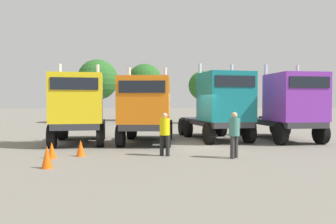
# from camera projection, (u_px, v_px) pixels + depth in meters

# --- Properties ---
(ground) EXTENTS (200.00, 200.00, 0.00)m
(ground) POSITION_uv_depth(u_px,v_px,m) (189.00, 145.00, 16.65)
(ground) COLOR slate
(semi_truck_yellow) EXTENTS (2.82, 5.84, 4.08)m
(semi_truck_yellow) POSITION_uv_depth(u_px,v_px,m) (78.00, 108.00, 16.82)
(semi_truck_yellow) COLOR #333338
(semi_truck_yellow) RESTS_ON ground
(semi_truck_orange) EXTENTS (3.38, 6.13, 3.95)m
(semi_truck_orange) POSITION_uv_depth(u_px,v_px,m) (146.00, 109.00, 16.99)
(semi_truck_orange) COLOR #333338
(semi_truck_orange) RESTS_ON ground
(semi_truck_teal) EXTENTS (3.18, 6.33, 4.28)m
(semi_truck_teal) POSITION_uv_depth(u_px,v_px,m) (221.00, 106.00, 18.29)
(semi_truck_teal) COLOR #333338
(semi_truck_teal) RESTS_ON ground
(semi_truck_purple) EXTENTS (2.76, 6.24, 4.21)m
(semi_truck_purple) POSITION_uv_depth(u_px,v_px,m) (289.00, 106.00, 18.07)
(semi_truck_purple) COLOR #333338
(semi_truck_purple) RESTS_ON ground
(visitor_in_hivis) EXTENTS (0.56, 0.56, 1.71)m
(visitor_in_hivis) POSITION_uv_depth(u_px,v_px,m) (165.00, 131.00, 13.32)
(visitor_in_hivis) COLOR black
(visitor_in_hivis) RESTS_ON ground
(visitor_with_camera) EXTENTS (0.57, 0.57, 1.75)m
(visitor_with_camera) POSITION_uv_depth(u_px,v_px,m) (234.00, 132.00, 12.76)
(visitor_with_camera) COLOR #313131
(visitor_with_camera) RESTS_ON ground
(traffic_cone_near) EXTENTS (0.36, 0.36, 0.65)m
(traffic_cone_near) POSITION_uv_depth(u_px,v_px,m) (81.00, 148.00, 13.25)
(traffic_cone_near) COLOR #F2590C
(traffic_cone_near) RESTS_ON ground
(traffic_cone_mid) EXTENTS (0.36, 0.36, 0.63)m
(traffic_cone_mid) POSITION_uv_depth(u_px,v_px,m) (52.00, 150.00, 12.73)
(traffic_cone_mid) COLOR #F2590C
(traffic_cone_mid) RESTS_ON ground
(traffic_cone_far) EXTENTS (0.36, 0.36, 0.73)m
(traffic_cone_far) POSITION_uv_depth(u_px,v_px,m) (47.00, 157.00, 10.84)
(traffic_cone_far) COLOR #F2590C
(traffic_cone_far) RESTS_ON ground
(oak_far_left) EXTENTS (4.12, 4.12, 6.49)m
(oak_far_left) POSITION_uv_depth(u_px,v_px,m) (98.00, 80.00, 34.40)
(oak_far_left) COLOR #4C3823
(oak_far_left) RESTS_ON ground
(oak_far_centre) EXTENTS (3.99, 3.99, 6.48)m
(oak_far_centre) POSITION_uv_depth(u_px,v_px,m) (145.00, 82.00, 38.19)
(oak_far_centre) COLOR #4C3823
(oak_far_centre) RESTS_ON ground
(oak_far_right) EXTENTS (2.87, 2.87, 5.21)m
(oak_far_right) POSITION_uv_depth(u_px,v_px,m) (203.00, 86.00, 33.37)
(oak_far_right) COLOR #4C3823
(oak_far_right) RESTS_ON ground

